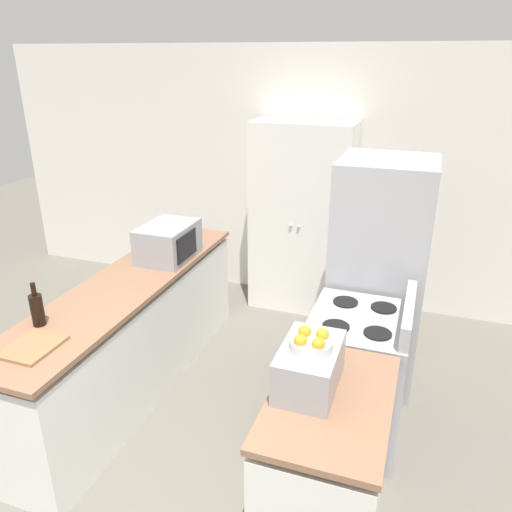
% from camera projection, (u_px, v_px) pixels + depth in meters
% --- Properties ---
extents(wall_back, '(7.00, 0.06, 2.60)m').
position_uv_depth(wall_back, '(307.00, 179.00, 5.14)').
color(wall_back, silver).
rests_on(wall_back, ground_plane).
extents(counter_left, '(0.60, 2.62, 0.92)m').
position_uv_depth(counter_left, '(132.00, 336.00, 3.91)').
color(counter_left, silver).
rests_on(counter_left, ground_plane).
extents(counter_right, '(0.60, 0.96, 0.92)m').
position_uv_depth(counter_right, '(326.00, 470.00, 2.66)').
color(counter_right, silver).
rests_on(counter_right, ground_plane).
extents(pantry_cabinet, '(0.98, 0.50, 1.92)m').
position_uv_depth(pantry_cabinet, '(301.00, 219.00, 5.02)').
color(pantry_cabinet, white).
rests_on(pantry_cabinet, ground_plane).
extents(stove, '(0.66, 0.73, 1.08)m').
position_uv_depth(stove, '(355.00, 376.00, 3.40)').
color(stove, '#9E9EA3').
rests_on(stove, ground_plane).
extents(refrigerator, '(0.72, 0.72, 1.81)m').
position_uv_depth(refrigerator, '(378.00, 274.00, 3.89)').
color(refrigerator, '#A3A3A8').
rests_on(refrigerator, ground_plane).
extents(microwave, '(0.38, 0.53, 0.29)m').
position_uv_depth(microwave, '(168.00, 242.00, 4.11)').
color(microwave, '#939399').
rests_on(microwave, counter_left).
extents(wine_bottle, '(0.08, 0.08, 0.29)m').
position_uv_depth(wine_bottle, '(37.00, 309.00, 3.10)').
color(wine_bottle, black).
rests_on(wine_bottle, counter_left).
extents(toaster_oven, '(0.29, 0.45, 0.23)m').
position_uv_depth(toaster_oven, '(309.00, 367.00, 2.52)').
color(toaster_oven, '#939399').
rests_on(toaster_oven, counter_right).
extents(fruit_bowl, '(0.21, 0.21, 0.10)m').
position_uv_depth(fruit_bowl, '(311.00, 342.00, 2.45)').
color(fruit_bowl, silver).
rests_on(fruit_bowl, toaster_oven).
extents(cutting_board, '(0.27, 0.32, 0.02)m').
position_uv_depth(cutting_board, '(33.00, 347.00, 2.89)').
color(cutting_board, '#8E6642').
rests_on(cutting_board, counter_left).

